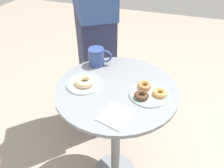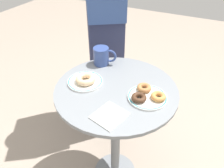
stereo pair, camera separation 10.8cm
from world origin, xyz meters
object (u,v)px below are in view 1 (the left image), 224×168
(plate_left, at_px, (84,83))
(donut_glazed, at_px, (85,81))
(donut_cinnamon, at_px, (144,85))
(person_figure, at_px, (94,29))
(plate_right, at_px, (149,94))
(donut_chocolate, at_px, (141,95))
(donut_old_fashioned, at_px, (160,93))
(coffee_mug, at_px, (97,57))
(cafe_table, at_px, (116,118))
(paper_napkin, at_px, (116,116))

(plate_left, xyz_separation_m, donut_glazed, (0.01, -0.01, 0.02))
(donut_cinnamon, distance_m, person_figure, 0.62)
(plate_right, height_order, donut_chocolate, donut_chocolate)
(donut_chocolate, bearing_deg, donut_old_fashioned, 30.54)
(donut_glazed, distance_m, coffee_mug, 0.21)
(donut_old_fashioned, bearing_deg, donut_glazed, -174.97)
(plate_right, bearing_deg, donut_chocolate, -123.85)
(cafe_table, distance_m, donut_chocolate, 0.28)
(donut_old_fashioned, height_order, person_figure, person_figure)
(donut_cinnamon, distance_m, donut_chocolate, 0.08)
(plate_left, height_order, coffee_mug, coffee_mug)
(donut_cinnamon, height_order, coffee_mug, coffee_mug)
(coffee_mug, bearing_deg, donut_old_fashioned, -24.51)
(plate_left, distance_m, donut_chocolate, 0.30)
(plate_right, distance_m, coffee_mug, 0.38)
(plate_left, distance_m, plate_right, 0.33)
(plate_right, height_order, donut_glazed, donut_glazed)
(plate_right, bearing_deg, person_figure, 135.13)
(donut_glazed, xyz_separation_m, donut_old_fashioned, (0.37, 0.03, -0.00))
(person_figure, bearing_deg, donut_glazed, -72.84)
(plate_right, distance_m, person_figure, 0.67)
(donut_cinnamon, bearing_deg, donut_chocolate, -87.79)
(cafe_table, bearing_deg, coffee_mug, 134.75)
(plate_left, height_order, donut_old_fashioned, donut_old_fashioned)
(cafe_table, xyz_separation_m, paper_napkin, (0.06, -0.19, 0.22))
(coffee_mug, bearing_deg, plate_right, -28.16)
(plate_right, bearing_deg, donut_old_fashioned, 4.92)
(plate_left, bearing_deg, coffee_mug, 92.67)
(donut_old_fashioned, distance_m, donut_chocolate, 0.09)
(plate_left, distance_m, donut_cinnamon, 0.30)
(plate_right, xyz_separation_m, coffee_mug, (-0.34, 0.18, 0.04))
(donut_cinnamon, height_order, donut_chocolate, same)
(paper_napkin, height_order, person_figure, person_figure)
(donut_chocolate, bearing_deg, cafe_table, 161.09)
(coffee_mug, bearing_deg, donut_cinnamon, -24.80)
(donut_glazed, height_order, person_figure, person_figure)
(plate_right, relative_size, donut_chocolate, 2.64)
(plate_right, xyz_separation_m, donut_chocolate, (-0.03, -0.04, 0.02))
(donut_old_fashioned, relative_size, person_figure, 0.04)
(donut_chocolate, bearing_deg, paper_napkin, -118.34)
(donut_glazed, bearing_deg, donut_old_fashioned, 5.03)
(donut_old_fashioned, xyz_separation_m, person_figure, (-0.52, 0.47, 0.06))
(cafe_table, xyz_separation_m, donut_chocolate, (0.14, -0.05, 0.24))
(donut_old_fashioned, bearing_deg, plate_left, -176.12)
(plate_right, bearing_deg, cafe_table, 178.03)
(plate_left, xyz_separation_m, donut_old_fashioned, (0.38, 0.03, 0.02))
(plate_right, bearing_deg, coffee_mug, 151.84)
(plate_left, relative_size, coffee_mug, 1.37)
(donut_chocolate, bearing_deg, person_figure, 131.04)
(donut_cinnamon, bearing_deg, donut_glazed, -166.94)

